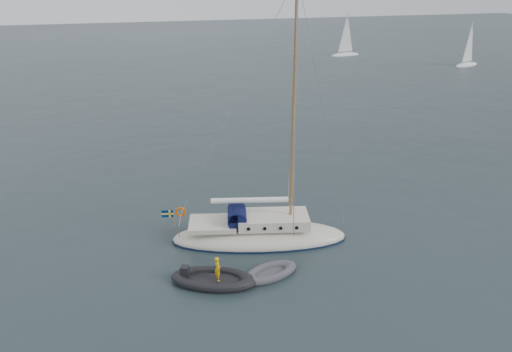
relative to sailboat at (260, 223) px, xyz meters
name	(u,v)px	position (x,y,z in m)	size (l,w,h in m)	color
ground	(302,240)	(2.29, -0.66, -1.10)	(300.00, 300.00, 0.00)	black
sailboat	(260,223)	(0.00, 0.00, 0.00)	(10.23, 3.06, 14.57)	beige
dinghy	(270,273)	(-0.61, -3.60, -0.91)	(3.03, 1.37, 0.43)	#4A494E
rib	(213,279)	(-3.43, -3.36, -0.86)	(4.19, 1.91, 1.47)	black
distant_yacht_c	(346,36)	(36.88, 62.25, 2.39)	(6.17, 3.29, 8.17)	silver
distant_yacht_b	(469,45)	(50.88, 45.88, 2.22)	(5.87, 3.13, 7.78)	silver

